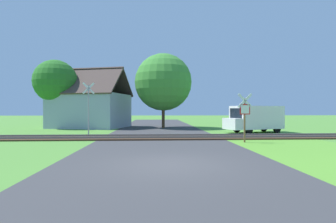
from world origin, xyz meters
TOP-DOWN VIEW (x-y plane):
  - ground_plane at (0.00, 0.00)m, footprint 160.00×160.00m
  - road_asphalt at (0.00, 2.00)m, footprint 8.14×80.00m
  - rail_track at (0.00, 8.41)m, footprint 60.00×2.60m
  - stop_sign_near at (4.83, 5.89)m, footprint 0.88×0.15m
  - crossing_sign_far at (-5.26, 10.14)m, footprint 0.87×0.20m
  - house at (-7.42, 19.80)m, footprint 8.96×8.14m
  - tree_left at (-10.75, 18.62)m, footprint 4.46×4.46m
  - tree_center at (0.48, 18.49)m, footprint 6.02×6.02m
  - mail_truck at (7.95, 12.28)m, footprint 5.23×3.30m

SIDE VIEW (x-z plane):
  - ground_plane at x=0.00m, z-range 0.00..0.00m
  - road_asphalt at x=0.00m, z-range 0.00..0.01m
  - rail_track at x=0.00m, z-range -0.05..0.17m
  - mail_truck at x=7.95m, z-range 0.12..2.36m
  - stop_sign_near at x=4.83m, z-range 0.25..3.15m
  - house at x=-7.42m, z-range -1.24..5.28m
  - crossing_sign_far at x=-5.26m, z-range 0.28..4.22m
  - tree_center at x=0.48m, z-range 0.91..8.76m
  - tree_left at x=-10.75m, z-range 1.31..8.42m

